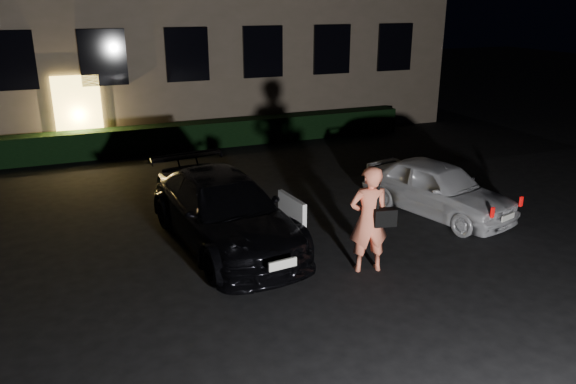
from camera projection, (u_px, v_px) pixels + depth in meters
name	position (u px, v px, depth m)	size (l,w,h in m)	color
ground	(336.00, 293.00, 9.48)	(80.00, 80.00, 0.00)	black
hedge	(194.00, 135.00, 18.55)	(15.00, 0.70, 0.85)	black
sedan	(225.00, 211.00, 11.18)	(2.49, 5.02, 1.39)	black
hatch	(437.00, 188.00, 12.78)	(2.42, 3.93, 1.25)	silver
man	(369.00, 219.00, 9.97)	(0.83, 0.61, 1.98)	#FF7E5C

